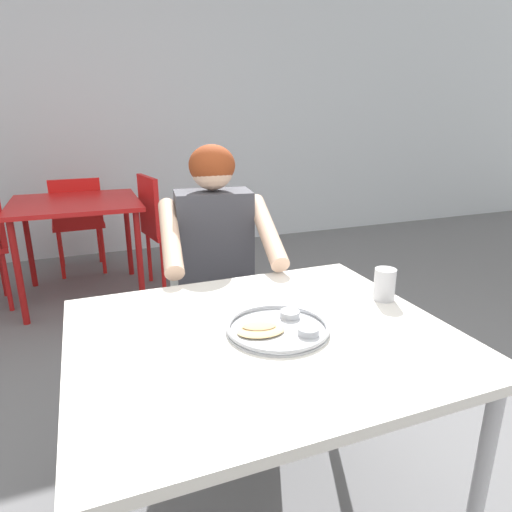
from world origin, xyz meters
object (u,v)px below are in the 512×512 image
at_px(chair_foreground, 211,281).
at_px(chair_red_far, 78,218).
at_px(table_foreground, 263,354).
at_px(table_background_red, 76,213).
at_px(diner_foreground, 218,256).
at_px(drinking_cup, 385,283).
at_px(chair_red_right, 164,224).
at_px(thali_tray, 278,327).

bearing_deg(chair_foreground, chair_red_far, 107.58).
height_order(table_foreground, table_background_red, table_background_red).
height_order(diner_foreground, table_background_red, diner_foreground).
xyz_separation_m(chair_foreground, table_background_red, (-0.61, 1.38, 0.13)).
relative_size(drinking_cup, diner_foreground, 0.09).
height_order(drinking_cup, chair_red_right, chair_red_right).
bearing_deg(chair_foreground, diner_foreground, -96.24).
relative_size(thali_tray, drinking_cup, 2.76).
relative_size(chair_red_right, chair_red_far, 1.07).
height_order(diner_foreground, chair_red_right, diner_foreground).
distance_m(chair_foreground, table_background_red, 1.52).
xyz_separation_m(table_foreground, chair_foreground, (0.11, 0.97, -0.13)).
relative_size(diner_foreground, chair_red_far, 1.44).
bearing_deg(chair_red_right, diner_foreground, -91.26).
bearing_deg(diner_foreground, chair_red_far, 105.27).
height_order(diner_foreground, chair_red_far, diner_foreground).
bearing_deg(table_foreground, chair_red_right, 87.04).
relative_size(chair_foreground, chair_red_right, 1.01).
xyz_separation_m(thali_tray, drinking_cup, (0.43, 0.08, 0.05)).
height_order(chair_red_right, chair_red_far, chair_red_right).
bearing_deg(chair_red_right, drinking_cup, -81.12).
relative_size(table_background_red, chair_red_right, 0.99).
distance_m(drinking_cup, diner_foreground, 0.78).
distance_m(thali_tray, diner_foreground, 0.75).
bearing_deg(chair_foreground, thali_tray, -93.90).
bearing_deg(table_foreground, table_background_red, 102.12).
relative_size(table_foreground, drinking_cup, 9.87).
distance_m(table_background_red, chair_red_right, 0.64).
bearing_deg(chair_red_right, table_foreground, -92.96).
distance_m(diner_foreground, chair_red_far, 2.26).
xyz_separation_m(drinking_cup, chair_red_right, (-0.36, 2.27, -0.27)).
distance_m(table_foreground, chair_foreground, 0.98).
height_order(table_foreground, diner_foreground, diner_foreground).
distance_m(drinking_cup, chair_red_far, 3.02).
distance_m(drinking_cup, chair_foreground, 1.00).
bearing_deg(table_foreground, diner_foreground, 83.38).
distance_m(table_foreground, chair_red_far, 2.96).
relative_size(table_foreground, chair_red_far, 1.30).
relative_size(diner_foreground, table_background_red, 1.37).
relative_size(table_foreground, diner_foreground, 0.90).
xyz_separation_m(table_background_red, chair_red_right, (0.63, -0.00, -0.14)).
bearing_deg(diner_foreground, chair_foreground, 83.76).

